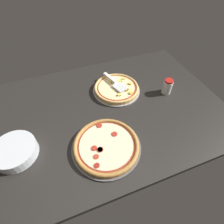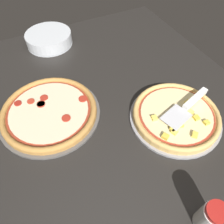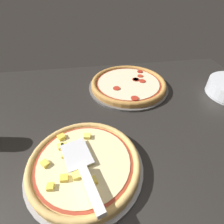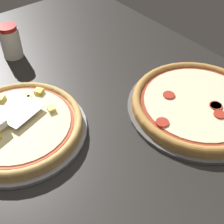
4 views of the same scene
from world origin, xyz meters
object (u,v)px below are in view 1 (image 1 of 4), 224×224
at_px(pizza_front, 116,88).
at_px(plate_stack, 15,151).
at_px(serving_spatula, 112,80).
at_px(parmesan_shaker, 168,86).
at_px(pizza_back, 106,145).

height_order(pizza_front, plate_stack, plate_stack).
bearing_deg(serving_spatula, plate_stack, 27.32).
bearing_deg(serving_spatula, parmesan_shaker, 148.16).
distance_m(pizza_front, plate_stack, 0.76).
relative_size(pizza_back, plate_stack, 1.57).
bearing_deg(parmesan_shaker, serving_spatula, -31.84).
bearing_deg(parmesan_shaker, pizza_front, -23.53).
bearing_deg(plate_stack, serving_spatula, -152.68).
xyz_separation_m(pizza_front, plate_stack, (0.71, 0.29, 0.01)).
bearing_deg(plate_stack, pizza_back, 164.08).
bearing_deg(parmesan_shaker, pizza_back, 26.24).
distance_m(pizza_front, parmesan_shaker, 0.37).
height_order(pizza_front, parmesan_shaker, parmesan_shaker).
distance_m(pizza_back, plate_stack, 0.49).
relative_size(pizza_front, serving_spatula, 1.35).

